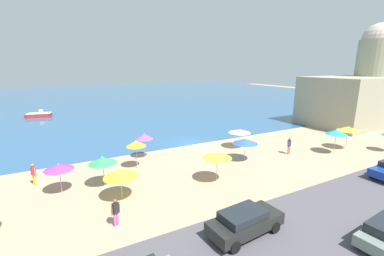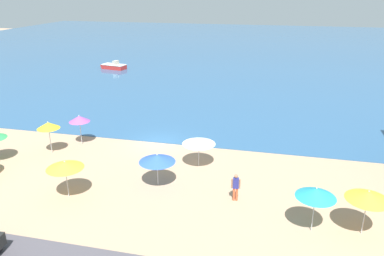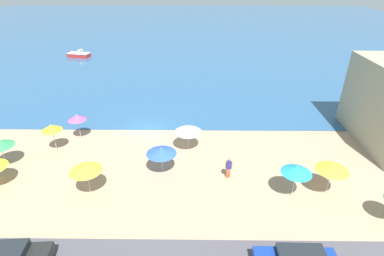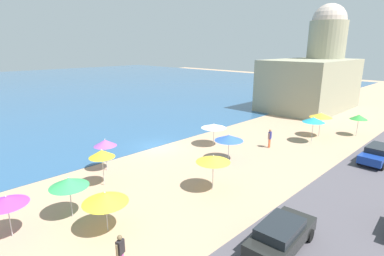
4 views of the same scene
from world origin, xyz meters
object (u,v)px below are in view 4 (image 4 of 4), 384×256
object	(u,v)px
beach_umbrella_5	(359,117)
beach_umbrella_10	(6,201)
beach_umbrella_1	(229,138)
parked_car_4	(281,235)
beach_umbrella_8	(69,182)
beach_umbrella_9	(314,120)
bather_1	(270,137)
beach_umbrella_2	(321,115)
beach_umbrella_0	(105,198)
beach_umbrella_4	(102,154)
bather_2	(121,251)
harbor_fortress	(315,74)
beach_umbrella_7	(213,159)
beach_umbrella_6	(214,126)
parked_car_3	(378,154)
beach_umbrella_11	(105,143)

from	to	relation	value
beach_umbrella_5	beach_umbrella_10	bearing A→B (deg)	168.63
beach_umbrella_1	beach_umbrella_5	distance (m)	16.47
parked_car_4	beach_umbrella_8	bearing A→B (deg)	120.29
beach_umbrella_1	parked_car_4	world-z (taller)	beach_umbrella_1
beach_umbrella_9	bather_1	xyz separation A→B (m)	(-4.45, 2.14, -1.34)
beach_umbrella_2	beach_umbrella_10	size ratio (longest dim) A/B	1.15
beach_umbrella_8	beach_umbrella_10	size ratio (longest dim) A/B	1.06
beach_umbrella_0	beach_umbrella_4	bearing A→B (deg)	62.78
beach_umbrella_5	bather_1	size ratio (longest dim) A/B	1.33
bather_2	harbor_fortress	bearing A→B (deg)	13.56
beach_umbrella_0	beach_umbrella_1	world-z (taller)	beach_umbrella_1
beach_umbrella_0	beach_umbrella_7	bearing A→B (deg)	-6.15
beach_umbrella_8	parked_car_4	xyz separation A→B (m)	(5.76, -9.86, -1.28)
beach_umbrella_8	bather_1	world-z (taller)	beach_umbrella_8
beach_umbrella_0	beach_umbrella_6	world-z (taller)	beach_umbrella_0
harbor_fortress	parked_car_4	bearing A→B (deg)	-158.06
beach_umbrella_6	parked_car_3	size ratio (longest dim) A/B	0.54
beach_umbrella_5	beach_umbrella_9	bearing A→B (deg)	157.54
beach_umbrella_5	beach_umbrella_11	xyz separation A→B (m)	(-24.11, 10.60, 0.20)
beach_umbrella_1	beach_umbrella_6	bearing A→B (deg)	59.46
beach_umbrella_9	parked_car_4	distance (m)	18.43
beach_umbrella_11	beach_umbrella_2	bearing A→B (deg)	-20.54
beach_umbrella_4	beach_umbrella_9	bearing A→B (deg)	-16.88
beach_umbrella_0	parked_car_3	xyz separation A→B (m)	(20.78, -7.25, -1.10)
harbor_fortress	beach_umbrella_1	bearing A→B (deg)	-169.69
bather_1	parked_car_4	size ratio (longest dim) A/B	0.40
beach_umbrella_6	beach_umbrella_11	distance (m)	10.73
beach_umbrella_8	bather_1	xyz separation A→B (m)	(18.59, -1.50, -1.10)
beach_umbrella_4	beach_umbrella_9	size ratio (longest dim) A/B	1.00
bather_2	parked_car_3	xyz separation A→B (m)	(21.81, -4.24, -0.14)
beach_umbrella_4	beach_umbrella_8	world-z (taller)	beach_umbrella_4
beach_umbrella_9	bather_1	world-z (taller)	beach_umbrella_9
beach_umbrella_4	parked_car_3	bearing A→B (deg)	-33.89
beach_umbrella_5	beach_umbrella_10	distance (m)	32.50
beach_umbrella_1	beach_umbrella_4	size ratio (longest dim) A/B	0.91
beach_umbrella_1	beach_umbrella_6	xyz separation A→B (m)	(2.05, 3.48, -0.02)
beach_umbrella_5	bather_2	bearing A→B (deg)	179.20
beach_umbrella_4	bather_2	world-z (taller)	beach_umbrella_4
beach_umbrella_2	bather_1	bearing A→B (deg)	165.81
beach_umbrella_0	bather_1	size ratio (longest dim) A/B	1.31
beach_umbrella_9	parked_car_3	bearing A→B (deg)	-103.81
beach_umbrella_9	parked_car_4	xyz separation A→B (m)	(-17.29, -6.21, -1.52)
beach_umbrella_0	parked_car_3	size ratio (longest dim) A/B	0.53
beach_umbrella_0	parked_car_4	world-z (taller)	beach_umbrella_0
beach_umbrella_9	beach_umbrella_10	world-z (taller)	beach_umbrella_9
beach_umbrella_7	parked_car_3	bearing A→B (deg)	-25.82
beach_umbrella_1	harbor_fortress	distance (m)	28.20
beach_umbrella_8	bather_2	size ratio (longest dim) A/B	1.43
beach_umbrella_5	beach_umbrella_6	size ratio (longest dim) A/B	0.98
beach_umbrella_9	harbor_fortress	xyz separation A→B (m)	(17.80, 7.93, 2.84)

